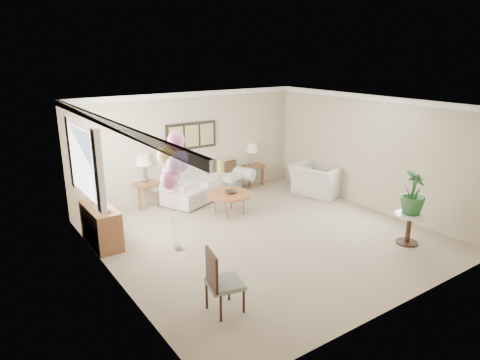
{
  "coord_description": "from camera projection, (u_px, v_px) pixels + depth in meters",
  "views": [
    {
      "loc": [
        -4.83,
        -6.13,
        3.51
      ],
      "look_at": [
        -0.2,
        0.6,
        1.05
      ],
      "focal_mm": 32.0,
      "sensor_mm": 36.0,
      "label": 1
    }
  ],
  "objects": [
    {
      "name": "decor_bowl",
      "position": [
        231.0,
        192.0,
        9.48
      ],
      "size": [
        0.28,
        0.28,
        0.06
      ],
      "primitive_type": "imported",
      "rotation": [
        0.0,
        0.0,
        -0.13
      ],
      "color": "#2B241D",
      "rests_on": "coffee_table"
    },
    {
      "name": "side_table",
      "position": [
        409.0,
        221.0,
        8.03
      ],
      "size": [
        0.55,
        0.55,
        0.6
      ],
      "color": "silver",
      "rests_on": "ground"
    },
    {
      "name": "armchair",
      "position": [
        318.0,
        180.0,
        10.85
      ],
      "size": [
        1.3,
        1.41,
        0.78
      ],
      "primitive_type": "imported",
      "rotation": [
        0.0,
        0.0,
        1.81
      ],
      "color": "beige",
      "rests_on": "ground"
    },
    {
      "name": "potted_plant",
      "position": [
        413.0,
        193.0,
        7.89
      ],
      "size": [
        0.59,
        0.59,
        0.82
      ],
      "primitive_type": "imported",
      "rotation": [
        0.0,
        0.0,
        0.34
      ],
      "color": "#1F5421",
      "rests_on": "side_table"
    },
    {
      "name": "ground_plane",
      "position": [
        265.0,
        236.0,
        8.47
      ],
      "size": [
        6.0,
        6.0,
        0.0
      ],
      "primitive_type": "plane",
      "color": "tan"
    },
    {
      "name": "credenza",
      "position": [
        101.0,
        225.0,
        8.05
      ],
      "size": [
        0.46,
        1.2,
        0.74
      ],
      "color": "brown",
      "rests_on": "ground"
    },
    {
      "name": "end_table_right",
      "position": [
        252.0,
        168.0,
        11.6
      ],
      "size": [
        0.53,
        0.49,
        0.58
      ],
      "color": "brown",
      "rests_on": "ground"
    },
    {
      "name": "coffee_table",
      "position": [
        229.0,
        195.0,
        9.52
      ],
      "size": [
        0.97,
        0.97,
        0.49
      ],
      "color": "#AA6A37",
      "rests_on": "ground"
    },
    {
      "name": "accent_chair",
      "position": [
        220.0,
        280.0,
        5.86
      ],
      "size": [
        0.57,
        0.57,
        0.97
      ],
      "color": "gray",
      "rests_on": "ground"
    },
    {
      "name": "wall_art_triptych",
      "position": [
        192.0,
        136.0,
        10.36
      ],
      "size": [
        1.35,
        0.06,
        0.65
      ],
      "color": "black",
      "rests_on": "ground"
    },
    {
      "name": "lamp_right",
      "position": [
        252.0,
        149.0,
        11.45
      ],
      "size": [
        0.32,
        0.32,
        0.57
      ],
      "color": "gray",
      "rests_on": "end_table_right"
    },
    {
      "name": "balloon_cluster",
      "position": [
        173.0,
        163.0,
        7.41
      ],
      "size": [
        0.55,
        0.5,
        2.2
      ],
      "color": "gray",
      "rests_on": "ground"
    },
    {
      "name": "vase_sage",
      "position": [
        95.0,
        198.0,
        8.15
      ],
      "size": [
        0.24,
        0.24,
        0.19
      ],
      "primitive_type": "imported",
      "rotation": [
        0.0,
        0.0,
        0.43
      ],
      "color": "beige",
      "rests_on": "credenza"
    },
    {
      "name": "end_table_left",
      "position": [
        145.0,
        185.0,
        9.96
      ],
      "size": [
        0.57,
        0.52,
        0.63
      ],
      "color": "brown",
      "rests_on": "ground"
    },
    {
      "name": "sofa",
      "position": [
        201.0,
        182.0,
        10.72
      ],
      "size": [
        2.83,
        1.77,
        0.92
      ],
      "color": "beige",
      "rests_on": "ground"
    },
    {
      "name": "room_shell",
      "position": [
        259.0,
        156.0,
        8.02
      ],
      "size": [
        6.04,
        6.04,
        2.6
      ],
      "color": "#BBAB8A",
      "rests_on": "ground"
    },
    {
      "name": "lamp_left",
      "position": [
        143.0,
        160.0,
        9.79
      ],
      "size": [
        0.37,
        0.37,
        0.64
      ],
      "color": "gray",
      "rests_on": "end_table_left"
    },
    {
      "name": "vase_white",
      "position": [
        106.0,
        208.0,
        7.64
      ],
      "size": [
        0.21,
        0.21,
        0.17
      ],
      "primitive_type": "imported",
      "rotation": [
        0.0,
        0.0,
        0.31
      ],
      "color": "#B4B8CD",
      "rests_on": "credenza"
    }
  ]
}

